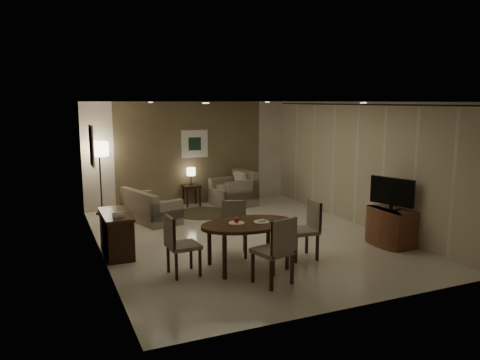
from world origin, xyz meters
name	(u,v)px	position (x,y,z in m)	size (l,w,h in m)	color
room_shell	(236,169)	(0.00, 0.40, 1.35)	(5.50, 7.00, 2.70)	beige
taupe_accent	(191,153)	(0.00, 3.48, 1.35)	(3.96, 0.03, 2.70)	brown
curtain_wall	(356,166)	(2.68, 0.00, 1.32)	(0.08, 6.70, 2.58)	beige
curtain_rod	(359,104)	(2.68, 0.00, 2.64)	(0.03, 0.03, 6.80)	black
art_back_frame	(195,144)	(0.10, 3.46, 1.60)	(0.72, 0.03, 0.72)	silver
art_back_canvas	(195,144)	(0.10, 3.44, 1.60)	(0.34, 0.01, 0.34)	black
art_left_frame	(92,146)	(-2.72, 1.20, 1.85)	(0.03, 0.60, 0.80)	silver
art_left_canvas	(92,146)	(-2.71, 1.20, 1.85)	(0.01, 0.46, 0.64)	gray
downlight_nl	(206,103)	(-1.40, -1.80, 2.69)	(0.10, 0.10, 0.01)	white
downlight_nr	(364,103)	(1.40, -1.80, 2.69)	(0.10, 0.10, 0.01)	white
downlight_fl	(151,102)	(-1.40, 1.80, 2.69)	(0.10, 0.10, 0.01)	white
downlight_fr	(268,102)	(1.40, 1.80, 2.69)	(0.10, 0.10, 0.01)	white
console_desk	(116,234)	(-2.49, 0.00, 0.38)	(0.48, 1.20, 0.75)	#492A17
telephone	(118,214)	(-2.49, -0.30, 0.80)	(0.20, 0.14, 0.09)	white
tv_cabinet	(391,227)	(2.40, -1.50, 0.35)	(0.48, 0.90, 0.70)	brown
flat_tv	(392,192)	(2.38, -1.50, 1.02)	(0.06, 0.88, 0.60)	black
dining_table	(248,245)	(-0.60, -1.53, 0.37)	(1.59, 1.00, 0.75)	#492A17
chair_near	(273,250)	(-0.56, -2.32, 0.52)	(0.50, 0.50, 1.04)	gray
chair_far	(234,229)	(-0.58, -0.90, 0.47)	(0.46, 0.46, 0.95)	gray
chair_left	(184,245)	(-1.67, -1.44, 0.48)	(0.47, 0.47, 0.97)	gray
chair_right	(302,230)	(0.44, -1.50, 0.50)	(0.49, 0.49, 1.01)	gray
plate_a	(237,223)	(-0.78, -1.48, 0.76)	(0.26, 0.26, 0.02)	white
plate_b	(261,222)	(-0.38, -1.58, 0.76)	(0.26, 0.26, 0.02)	white
fruit_apple	(237,220)	(-0.78, -1.48, 0.81)	(0.09, 0.09, 0.09)	maroon
napkin	(261,221)	(-0.38, -1.58, 0.78)	(0.12, 0.08, 0.03)	white
round_rug	(203,213)	(-0.08, 2.29, 0.01)	(1.35, 1.35, 0.01)	#463F27
sofa	(151,205)	(-1.40, 2.10, 0.36)	(0.77, 1.54, 0.72)	gray
armchair	(233,189)	(0.95, 2.84, 0.45)	(1.01, 0.95, 0.89)	gray
side_table	(192,195)	(-0.08, 3.23, 0.27)	(0.43, 0.43, 0.55)	#321A10
table_lamp	(191,175)	(-0.08, 3.25, 0.80)	(0.22, 0.22, 0.50)	#FFEAC1
floor_lamp	(101,178)	(-2.35, 3.23, 0.88)	(0.44, 0.44, 1.76)	#FFE5B7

